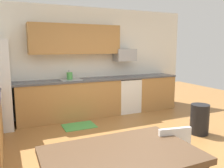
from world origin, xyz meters
name	(u,v)px	position (x,y,z in m)	size (l,w,h in m)	color
ground_plane	(137,153)	(0.00, 0.00, 0.00)	(12.00, 12.00, 0.00)	#9E6B38
wall_back	(85,61)	(0.00, 2.65, 1.35)	(5.80, 0.10, 2.70)	white
cabinet_run_back	(70,100)	(-0.52, 2.30, 0.45)	(2.46, 0.60, 0.90)	#AD7A42
cabinet_run_back_right	(152,92)	(1.86, 2.30, 0.45)	(1.09, 0.60, 0.90)	#AD7A42
countertop_back	(90,80)	(0.00, 2.30, 0.92)	(4.80, 0.64, 0.04)	#4C4C51
upper_cabinets_back	(76,39)	(-0.30, 2.43, 1.90)	(2.20, 0.34, 0.70)	#AD7A42
oven_range	(126,95)	(1.01, 2.30, 0.46)	(0.60, 0.60, 0.91)	white
microwave	(125,55)	(1.01, 2.40, 1.51)	(0.54, 0.36, 0.32)	#9EA0A5
sink_basin	(71,82)	(-0.48, 2.30, 0.88)	(0.48, 0.40, 0.14)	#A5A8AD
sink_faucet	(69,75)	(-0.48, 2.48, 1.04)	(0.02, 0.02, 0.24)	#B2B5BA
dining_table	(121,159)	(-0.97, -1.32, 0.71)	(1.40, 0.90, 0.78)	brown
chair_near_table	(179,163)	(-0.26, -1.29, 0.50)	(0.46, 0.46, 0.85)	white
trash_bin	(200,119)	(1.56, 0.22, 0.30)	(0.36, 0.36, 0.60)	black
floor_mat	(79,126)	(-0.50, 1.65, 0.01)	(0.70, 0.50, 0.01)	#4CA54C
kettle	(70,76)	(-0.50, 2.35, 1.02)	(0.14, 0.14, 0.20)	#4CA54C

